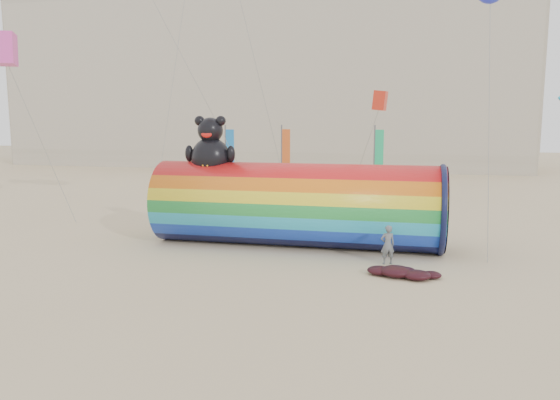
% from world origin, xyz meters
% --- Properties ---
extents(ground, '(160.00, 160.00, 0.00)m').
position_xyz_m(ground, '(0.00, 0.00, 0.00)').
color(ground, '#CCB58C').
rests_on(ground, ground).
extents(hotel_building, '(60.40, 15.40, 20.60)m').
position_xyz_m(hotel_building, '(-12.00, 45.95, 10.31)').
color(hotel_building, '#B7AD99').
rests_on(hotel_building, ground).
extents(windsock_assembly, '(12.64, 3.85, 5.83)m').
position_xyz_m(windsock_assembly, '(0.66, 3.99, 1.93)').
color(windsock_assembly, red).
rests_on(windsock_assembly, ground).
extents(kite_handler, '(0.66, 0.55, 1.54)m').
position_xyz_m(kite_handler, '(4.75, 1.62, 0.77)').
color(kite_handler, slate).
rests_on(kite_handler, ground).
extents(fabric_bundle, '(2.62, 1.35, 0.41)m').
position_xyz_m(fabric_bundle, '(5.34, -0.03, 0.17)').
color(fabric_bundle, '#3E0B15').
rests_on(fabric_bundle, ground).
extents(festival_banners, '(10.35, 1.91, 5.20)m').
position_xyz_m(festival_banners, '(-1.83, 16.47, 2.64)').
color(festival_banners, '#59595E').
rests_on(festival_banners, ground).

